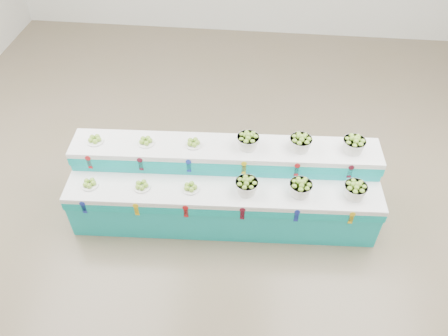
{
  "coord_description": "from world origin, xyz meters",
  "views": [
    {
      "loc": [
        0.51,
        -4.24,
        4.76
      ],
      "look_at": [
        0.1,
        -0.32,
        0.87
      ],
      "focal_mm": 35.24,
      "sensor_mm": 36.0,
      "label": 1
    }
  ],
  "objects": [
    {
      "name": "plate_upper_left",
      "position": [
        -1.59,
        -0.16,
        1.06
      ],
      "size": [
        0.23,
        0.23,
        0.09
      ],
      "primitive_type": "cylinder",
      "rotation": [
        0.0,
        0.0,
        0.05
      ],
      "color": "white",
      "rests_on": "display_stand"
    },
    {
      "name": "basket_upper_right",
      "position": [
        1.69,
        0.02,
        1.12
      ],
      "size": [
        0.3,
        0.3,
        0.21
      ],
      "primitive_type": null,
      "rotation": [
        0.0,
        0.0,
        0.05
      ],
      "color": "silver",
      "rests_on": "display_stand"
    },
    {
      "name": "basket_lower_mid",
      "position": [
        1.06,
        -0.51,
        0.82
      ],
      "size": [
        0.3,
        0.3,
        0.21
      ],
      "primitive_type": null,
      "rotation": [
        0.0,
        0.0,
        0.05
      ],
      "color": "silver",
      "rests_on": "display_stand"
    },
    {
      "name": "ground",
      "position": [
        0.0,
        0.0,
        0.0
      ],
      "size": [
        10.0,
        10.0,
        0.0
      ],
      "primitive_type": "plane",
      "color": "#74654A",
      "rests_on": "ground"
    },
    {
      "name": "basket_upper_mid",
      "position": [
        1.03,
        -0.02,
        1.12
      ],
      "size": [
        0.3,
        0.3,
        0.21
      ],
      "primitive_type": null,
      "rotation": [
        0.0,
        0.0,
        0.05
      ],
      "color": "silver",
      "rests_on": "display_stand"
    },
    {
      "name": "plate_upper_mid",
      "position": [
        -0.93,
        -0.13,
        1.06
      ],
      "size": [
        0.23,
        0.23,
        0.09
      ],
      "primitive_type": "cylinder",
      "rotation": [
        0.0,
        0.0,
        0.05
      ],
      "color": "white",
      "rests_on": "display_stand"
    },
    {
      "name": "display_stand",
      "position": [
        0.1,
        -0.32,
        0.51
      ],
      "size": [
        4.05,
        1.24,
        1.02
      ],
      "primitive_type": null,
      "rotation": [
        0.0,
        0.0,
        0.05
      ],
      "color": "#18B3B5",
      "rests_on": "ground"
    },
    {
      "name": "plate_upper_right",
      "position": [
        -0.32,
        -0.09,
        1.06
      ],
      "size": [
        0.23,
        0.23,
        0.09
      ],
      "primitive_type": "cylinder",
      "rotation": [
        0.0,
        0.0,
        0.05
      ],
      "color": "white",
      "rests_on": "display_stand"
    },
    {
      "name": "basket_upper_left",
      "position": [
        0.37,
        -0.06,
        1.12
      ],
      "size": [
        0.3,
        0.3,
        0.21
      ],
      "primitive_type": null,
      "rotation": [
        0.0,
        0.0,
        0.05
      ],
      "color": "silver",
      "rests_on": "display_stand"
    },
    {
      "name": "basket_lower_left",
      "position": [
        0.4,
        -0.55,
        0.82
      ],
      "size": [
        0.3,
        0.3,
        0.21
      ],
      "primitive_type": null,
      "rotation": [
        0.0,
        0.0,
        0.05
      ],
      "color": "silver",
      "rests_on": "display_stand"
    },
    {
      "name": "plate_lower_right",
      "position": [
        -0.3,
        -0.59,
        0.76
      ],
      "size": [
        0.23,
        0.23,
        0.09
      ],
      "primitive_type": "cylinder",
      "rotation": [
        0.0,
        0.0,
        0.05
      ],
      "color": "white",
      "rests_on": "display_stand"
    },
    {
      "name": "basket_lower_right",
      "position": [
        1.72,
        -0.48,
        0.82
      ],
      "size": [
        0.3,
        0.3,
        0.21
      ],
      "primitive_type": null,
      "rotation": [
        0.0,
        0.0,
        0.05
      ],
      "color": "silver",
      "rests_on": "display_stand"
    },
    {
      "name": "plate_lower_mid",
      "position": [
        -0.91,
        -0.62,
        0.76
      ],
      "size": [
        0.23,
        0.23,
        0.09
      ],
      "primitive_type": "cylinder",
      "rotation": [
        0.0,
        0.0,
        0.05
      ],
      "color": "white",
      "rests_on": "display_stand"
    },
    {
      "name": "plate_lower_left",
      "position": [
        -1.57,
        -0.66,
        0.76
      ],
      "size": [
        0.23,
        0.23,
        0.09
      ],
      "primitive_type": "cylinder",
      "rotation": [
        0.0,
        0.0,
        0.05
      ],
      "color": "white",
      "rests_on": "display_stand"
    }
  ]
}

